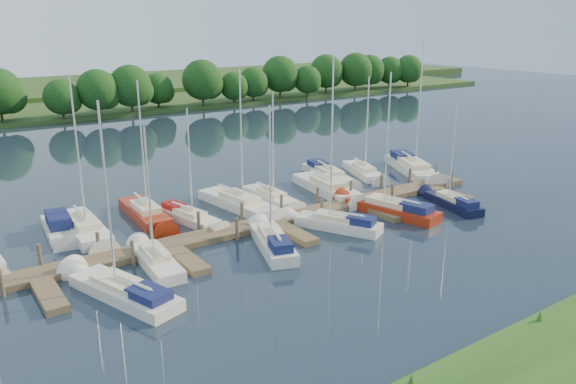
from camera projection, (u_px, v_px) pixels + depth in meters
ground at (342, 261)px, 34.58m from camera, size 260.00×260.00×0.00m
dock at (277, 224)px, 40.29m from camera, size 40.00×6.00×0.40m
mooring_pilings at (268, 215)px, 41.05m from camera, size 38.24×2.84×2.00m
far_shore at (54, 107)px, 93.61m from camera, size 180.00×30.00×0.60m
distant_hill at (25, 90)px, 113.19m from camera, size 220.00×40.00×1.40m
treeline at (105, 90)px, 85.10m from camera, size 145.16×9.87×8.26m
motorboat at (60, 230)px, 38.78m from camera, size 2.26×6.30×1.80m
sailboat_n_2 at (86, 231)px, 38.76m from camera, size 2.22×8.83×11.31m
sailboat_n_3 at (146, 216)px, 41.84m from camera, size 2.27×8.32×10.69m
sailboat_n_4 at (190, 218)px, 41.26m from camera, size 2.88×6.91×8.75m
sailboat_n_5 at (241, 205)px, 44.18m from camera, size 3.20×9.28×11.69m
sailboat_n_6 at (272, 198)px, 45.92m from camera, size 1.73×7.22×9.21m
sailboat_n_7 at (329, 190)px, 48.08m from camera, size 3.19×9.58×12.12m
sailboat_n_8 at (329, 176)px, 52.35m from camera, size 3.53×8.72×10.91m
sailboat_n_9 at (364, 173)px, 53.59m from camera, size 3.81×7.61×9.70m
sailboat_n_10 at (413, 169)px, 54.61m from camera, size 5.75×10.06×12.95m
sailboat_s_0 at (121, 291)px, 30.16m from camera, size 4.26×8.62×10.85m
sailboat_s_1 at (155, 261)px, 33.90m from camera, size 2.00×6.88×8.93m
sailboat_s_2 at (272, 243)px, 36.48m from camera, size 3.69×7.42×9.70m
sailboat_s_3 at (335, 224)px, 39.89m from camera, size 4.57×7.01×9.46m
sailboat_s_4 at (389, 209)px, 43.02m from camera, size 3.81×8.73×11.10m
sailboat_s_5 at (452, 203)px, 44.55m from camera, size 2.70×6.64×8.52m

